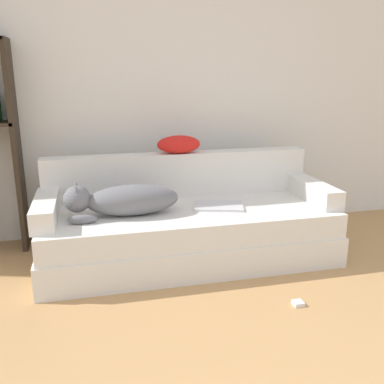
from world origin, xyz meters
TOP-DOWN VIEW (x-y plane):
  - wall_back at (0.00, 2.87)m, footprint 7.12×0.06m
  - couch at (0.07, 2.13)m, footprint 2.13×0.84m
  - couch_backrest at (0.07, 2.48)m, footprint 2.09×0.15m
  - couch_arm_left at (-0.92, 2.13)m, footprint 0.15×0.65m
  - couch_arm_right at (1.06, 2.13)m, footprint 0.15×0.65m
  - dog at (-0.41, 2.08)m, footprint 0.78×0.28m
  - laptop at (0.29, 2.11)m, footprint 0.41×0.33m
  - throw_pillow at (0.07, 2.47)m, footprint 0.34×0.19m
  - power_adapter at (0.56, 1.32)m, footprint 0.06×0.06m

SIDE VIEW (x-z plane):
  - power_adapter at x=0.56m, z-range 0.00..0.02m
  - couch at x=0.07m, z-range 0.00..0.40m
  - laptop at x=0.29m, z-range 0.40..0.42m
  - couch_arm_left at x=-0.92m, z-range 0.40..0.54m
  - couch_arm_right at x=1.06m, z-range 0.40..0.54m
  - dog at x=-0.41m, z-range 0.39..0.63m
  - couch_backrest at x=0.07m, z-range 0.40..0.75m
  - throw_pillow at x=0.07m, z-range 0.75..0.89m
  - wall_back at x=0.00m, z-range 0.00..2.70m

